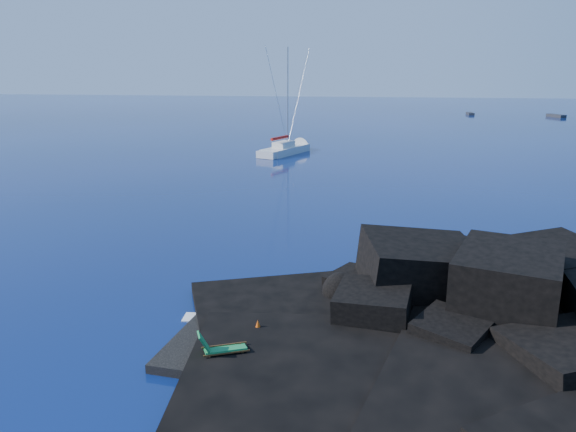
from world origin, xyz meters
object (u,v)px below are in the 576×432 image
(deck_chair, at_px, (225,343))
(marker_cone, at_px, (258,327))
(distant_boat_a, at_px, (470,115))
(sunbather, at_px, (246,355))
(sailboat, at_px, (286,154))
(distant_boat_b, at_px, (556,117))

(deck_chair, xyz_separation_m, marker_cone, (0.75, 2.16, -0.31))
(distant_boat_a, bearing_deg, deck_chair, -104.92)
(sunbather, height_order, distant_boat_a, sunbather)
(sailboat, relative_size, marker_cone, 23.07)
(sunbather, bearing_deg, deck_chair, -177.17)
(sunbather, relative_size, distant_boat_b, 0.34)
(sunbather, xyz_separation_m, marker_cone, (0.01, 2.12, 0.13))
(sailboat, height_order, distant_boat_b, sailboat)
(sailboat, distance_m, sunbather, 53.08)
(deck_chair, bearing_deg, sailboat, 72.69)
(deck_chair, distance_m, marker_cone, 2.31)
(sailboat, relative_size, sunbather, 7.97)
(sunbather, bearing_deg, distant_boat_b, 69.62)
(deck_chair, relative_size, sunbather, 1.04)
(sailboat, xyz_separation_m, distant_boat_b, (50.93, 64.08, 0.00))
(sunbather, bearing_deg, sailboat, 97.85)
(marker_cone, bearing_deg, deck_chair, -109.26)
(deck_chair, relative_size, distant_boat_b, 0.36)
(deck_chair, height_order, sunbather, deck_chair)
(sailboat, bearing_deg, distant_boat_a, 85.65)
(distant_boat_b, bearing_deg, distant_boat_a, 144.45)
(deck_chair, xyz_separation_m, distant_boat_b, (44.64, 116.72, -0.95))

